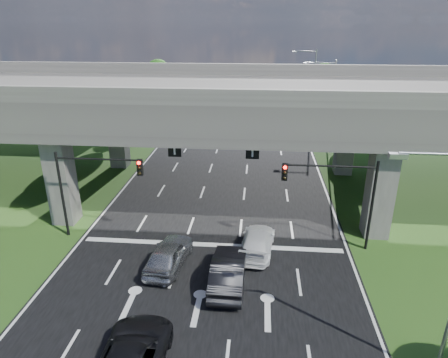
% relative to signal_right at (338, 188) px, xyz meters
% --- Properties ---
extents(ground, '(160.00, 160.00, 0.00)m').
position_rel_signal_right_xyz_m(ground, '(-7.82, -3.94, -4.19)').
color(ground, '#264C18').
rests_on(ground, ground).
extents(road, '(18.00, 120.00, 0.03)m').
position_rel_signal_right_xyz_m(road, '(-7.82, 6.06, -4.17)').
color(road, black).
rests_on(road, ground).
extents(overpass, '(80.00, 15.00, 10.00)m').
position_rel_signal_right_xyz_m(overpass, '(-7.82, 8.06, 3.73)').
color(overpass, '#3E3B38').
rests_on(overpass, ground).
extents(warehouse, '(20.00, 10.00, 4.00)m').
position_rel_signal_right_xyz_m(warehouse, '(-33.82, 31.06, -2.19)').
color(warehouse, '#9E9E99').
rests_on(warehouse, ground).
extents(signal_right, '(5.76, 0.54, 6.00)m').
position_rel_signal_right_xyz_m(signal_right, '(0.00, 0.00, 0.00)').
color(signal_right, black).
rests_on(signal_right, ground).
extents(signal_left, '(5.76, 0.54, 6.00)m').
position_rel_signal_right_xyz_m(signal_left, '(-15.65, 0.00, 0.00)').
color(signal_left, black).
rests_on(signal_left, ground).
extents(streetlight_far, '(3.38, 0.25, 10.00)m').
position_rel_signal_right_xyz_m(streetlight_far, '(2.27, 20.06, 1.66)').
color(streetlight_far, gray).
rests_on(streetlight_far, ground).
extents(streetlight_beyond, '(3.38, 0.25, 10.00)m').
position_rel_signal_right_xyz_m(streetlight_beyond, '(2.27, 36.06, 1.66)').
color(streetlight_beyond, gray).
rests_on(streetlight_beyond, ground).
extents(tree_left_near, '(4.50, 4.50, 7.80)m').
position_rel_signal_right_xyz_m(tree_left_near, '(-21.78, 22.06, 0.63)').
color(tree_left_near, black).
rests_on(tree_left_near, ground).
extents(tree_left_mid, '(3.91, 3.90, 6.76)m').
position_rel_signal_right_xyz_m(tree_left_mid, '(-24.78, 30.06, -0.01)').
color(tree_left_mid, black).
rests_on(tree_left_mid, ground).
extents(tree_left_far, '(4.80, 4.80, 8.32)m').
position_rel_signal_right_xyz_m(tree_left_far, '(-20.78, 38.06, 0.95)').
color(tree_left_far, black).
rests_on(tree_left_far, ground).
extents(tree_right_near, '(4.20, 4.20, 7.28)m').
position_rel_signal_right_xyz_m(tree_right_near, '(5.22, 24.06, 0.31)').
color(tree_right_near, black).
rests_on(tree_right_near, ground).
extents(tree_right_mid, '(3.91, 3.90, 6.76)m').
position_rel_signal_right_xyz_m(tree_right_mid, '(8.22, 32.06, -0.01)').
color(tree_right_mid, black).
rests_on(tree_right_mid, ground).
extents(tree_right_far, '(4.50, 4.50, 7.80)m').
position_rel_signal_right_xyz_m(tree_right_far, '(4.22, 40.06, 0.63)').
color(tree_right_far, black).
rests_on(tree_right_far, ground).
extents(car_silver, '(2.46, 4.98, 1.63)m').
position_rel_signal_right_xyz_m(car_silver, '(-10.06, -3.04, -3.34)').
color(car_silver, '#9B9DA2').
rests_on(car_silver, road).
extents(car_dark, '(1.85, 5.20, 1.71)m').
position_rel_signal_right_xyz_m(car_dark, '(-6.40, -4.45, -3.30)').
color(car_dark, black).
rests_on(car_dark, road).
extents(car_white, '(2.48, 5.04, 1.41)m').
position_rel_signal_right_xyz_m(car_white, '(-4.84, -0.94, -3.45)').
color(car_white, white).
rests_on(car_white, road).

